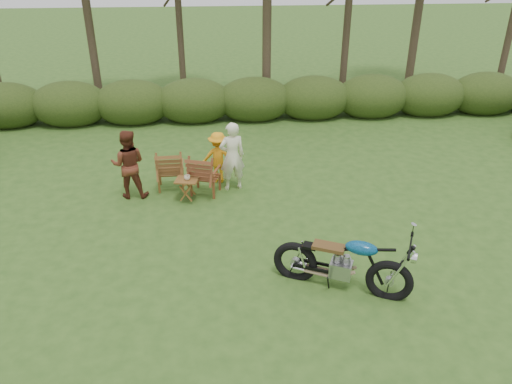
{
  "coord_description": "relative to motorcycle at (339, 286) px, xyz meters",
  "views": [
    {
      "loc": [
        -1.35,
        -7.11,
        5.45
      ],
      "look_at": [
        -0.58,
        1.75,
        0.9
      ],
      "focal_mm": 35.0,
      "sensor_mm": 36.0,
      "label": 1
    }
  ],
  "objects": [
    {
      "name": "side_table",
      "position": [
        -2.75,
        3.46,
        0.27
      ],
      "size": [
        0.6,
        0.54,
        0.54
      ],
      "primitive_type": null,
      "rotation": [
        0.0,
        0.0,
        -0.2
      ],
      "color": "brown",
      "rests_on": "ground"
    },
    {
      "name": "motorcycle",
      "position": [
        0.0,
        0.0,
        0.0
      ],
      "size": [
        2.44,
        1.75,
        1.31
      ],
      "primitive_type": null,
      "rotation": [
        0.0,
        0.0,
        -0.44
      ],
      "color": "#0E72B6",
      "rests_on": "ground"
    },
    {
      "name": "ground",
      "position": [
        -0.71,
        0.25,
        0.0
      ],
      "size": [
        80.0,
        80.0,
        0.0
      ],
      "primitive_type": "plane",
      "color": "#2B4C19",
      "rests_on": "ground"
    },
    {
      "name": "adult_a",
      "position": [
        -1.69,
        4.0,
        0.0
      ],
      "size": [
        0.69,
        0.53,
        1.68
      ],
      "primitive_type": "imported",
      "rotation": [
        0.0,
        0.0,
        3.37
      ],
      "color": "#EDE9C3",
      "rests_on": "ground"
    },
    {
      "name": "adult_b",
      "position": [
        -4.08,
        3.81,
        0.0
      ],
      "size": [
        0.81,
        0.64,
        1.63
      ],
      "primitive_type": "imported",
      "rotation": [
        0.0,
        0.0,
        3.12
      ],
      "color": "#5E2A1B",
      "rests_on": "ground"
    },
    {
      "name": "lawn_chair_left",
      "position": [
        -3.17,
        4.15,
        0.0
      ],
      "size": [
        0.73,
        0.73,
        1.03
      ],
      "primitive_type": null,
      "rotation": [
        0.0,
        0.0,
        3.18
      ],
      "color": "#5A3816",
      "rests_on": "ground"
    },
    {
      "name": "child",
      "position": [
        -2.01,
        4.44,
        0.0
      ],
      "size": [
        0.88,
        0.56,
        1.29
      ],
      "primitive_type": "imported",
      "rotation": [
        0.0,
        0.0,
        3.04
      ],
      "color": "orange",
      "rests_on": "ground"
    },
    {
      "name": "cup",
      "position": [
        -2.74,
        3.44,
        0.6
      ],
      "size": [
        0.16,
        0.16,
        0.11
      ],
      "primitive_type": "imported",
      "rotation": [
        0.0,
        0.0,
        0.18
      ],
      "color": "beige",
      "rests_on": "side_table"
    },
    {
      "name": "lawn_chair_right",
      "position": [
        -2.34,
        3.81,
        0.0
      ],
      "size": [
        0.89,
        0.89,
        1.02
      ],
      "primitive_type": null,
      "rotation": [
        0.0,
        0.0,
        2.82
      ],
      "color": "brown",
      "rests_on": "ground"
    }
  ]
}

